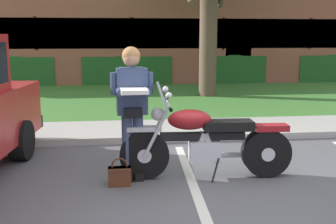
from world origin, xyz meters
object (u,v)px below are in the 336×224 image
object	(u,v)px
rider_person	(132,103)
handbag	(120,175)
hedge_left	(16,69)
hedge_center_right	(232,67)
brick_building	(128,36)
hedge_center_left	(127,68)
motorcycle	(212,141)
hedge_right	(330,66)

from	to	relation	value
rider_person	handbag	distance (m)	0.91
rider_person	hedge_left	bearing A→B (deg)	110.19
rider_person	hedge_center_right	bearing A→B (deg)	68.13
rider_person	brick_building	size ratio (longest dim) A/B	0.08
rider_person	hedge_center_left	bearing A→B (deg)	89.04
motorcycle	hedge_center_right	bearing A→B (deg)	73.11
motorcycle	rider_person	xyz separation A→B (m)	(-1.03, 0.05, 0.52)
motorcycle	hedge_center_right	size ratio (longest dim) A/B	0.91
hedge_center_left	hedge_right	distance (m)	8.19
handbag	hedge_right	xyz separation A→B (m)	(8.54, 10.87, 0.51)
hedge_right	brick_building	distance (m)	9.63
rider_person	handbag	size ratio (longest dim) A/B	4.74
hedge_center_left	brick_building	size ratio (longest dim) A/B	0.16
hedge_left	hedge_center_right	world-z (taller)	same
hedge_center_right	brick_building	xyz separation A→B (m)	(-3.90, 5.24, 1.22)
handbag	motorcycle	bearing A→B (deg)	8.28
hedge_left	handbag	bearing A→B (deg)	-71.02
rider_person	hedge_left	distance (m)	11.35
hedge_right	hedge_center_right	bearing A→B (deg)	180.00
motorcycle	hedge_center_left	world-z (taller)	motorcycle
hedge_left	brick_building	world-z (taller)	brick_building
handbag	hedge_center_left	size ratio (longest dim) A/B	0.11
rider_person	hedge_right	distance (m)	13.54
handbag	hedge_left	bearing A→B (deg)	108.98
hedge_left	hedge_center_left	world-z (taller)	same
hedge_left	hedge_center_right	size ratio (longest dim) A/B	1.18
motorcycle	handbag	size ratio (longest dim) A/B	6.23
brick_building	handbag	bearing A→B (deg)	-91.96
motorcycle	hedge_center_right	world-z (taller)	motorcycle
hedge_center_right	hedge_right	world-z (taller)	same
hedge_left	hedge_right	size ratio (longest dim) A/B	0.98
handbag	hedge_right	bearing A→B (deg)	51.83
rider_person	brick_building	distance (m)	15.91
handbag	hedge_center_right	world-z (taller)	hedge_center_right
motorcycle	handbag	bearing A→B (deg)	-171.72
motorcycle	brick_building	distance (m)	16.01
motorcycle	hedge_center_right	xyz separation A→B (m)	(3.25, 10.69, 0.16)
rider_person	hedge_center_left	world-z (taller)	rider_person
brick_building	hedge_left	bearing A→B (deg)	-129.29
hedge_center_right	motorcycle	bearing A→B (deg)	-106.89
hedge_left	brick_building	distance (m)	6.88
hedge_center_left	hedge_right	world-z (taller)	same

